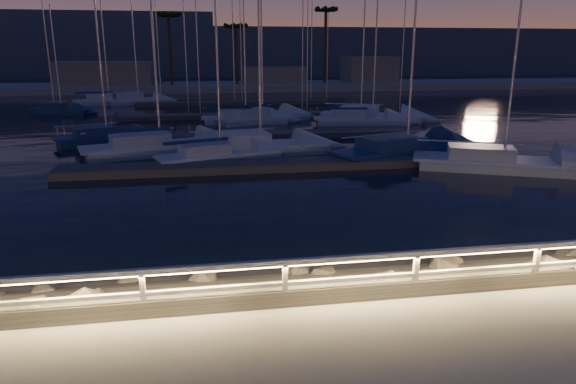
% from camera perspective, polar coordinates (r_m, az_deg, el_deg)
% --- Properties ---
extents(ground, '(400.00, 400.00, 0.00)m').
position_cam_1_polar(ground, '(11.99, 9.36, -11.49)').
color(ground, '#ADA79C').
rests_on(ground, ground).
extents(harbor_water, '(400.00, 440.00, 0.60)m').
position_cam_1_polar(harbor_water, '(41.95, -4.41, 6.63)').
color(harbor_water, black).
rests_on(harbor_water, ground).
extents(guard_rail, '(44.11, 0.12, 1.06)m').
position_cam_1_polar(guard_rail, '(11.64, 9.20, -8.12)').
color(guard_rail, silver).
rests_on(guard_rail, ground).
extents(riprap, '(39.64, 2.75, 1.33)m').
position_cam_1_polar(riprap, '(15.55, 24.80, -7.33)').
color(riprap, slate).
rests_on(riprap, ground).
extents(floating_docks, '(22.00, 36.00, 0.40)m').
position_cam_1_polar(floating_docks, '(43.13, -4.59, 7.63)').
color(floating_docks, '#635C52').
rests_on(floating_docks, ground).
extents(far_shore, '(160.00, 14.00, 5.20)m').
position_cam_1_polar(far_shore, '(84.37, -7.20, 11.80)').
color(far_shore, '#ADA79C').
rests_on(far_shore, ground).
extents(palm_left, '(3.00, 3.00, 11.20)m').
position_cam_1_polar(palm_left, '(82.35, -13.15, 18.31)').
color(palm_left, brown).
rests_on(palm_left, ground).
extents(palm_center, '(3.00, 3.00, 9.70)m').
position_cam_1_polar(palm_center, '(83.35, -5.84, 17.64)').
color(palm_center, brown).
rests_on(palm_center, ground).
extents(palm_right, '(3.00, 3.00, 12.20)m').
position_cam_1_polar(palm_right, '(84.59, 4.23, 19.17)').
color(palm_right, brown).
rests_on(palm_right, ground).
extents(distant_hills, '(230.00, 37.50, 18.00)m').
position_cam_1_polar(distant_hills, '(144.97, -17.34, 14.45)').
color(distant_hills, '#3E4B5F').
rests_on(distant_hills, ground).
extents(sailboat_b, '(7.36, 4.25, 12.12)m').
position_cam_1_polar(sailboat_b, '(28.89, -7.87, 4.13)').
color(sailboat_b, silver).
rests_on(sailboat_b, ground).
extents(sailboat_c, '(9.52, 5.16, 15.57)m').
position_cam_1_polar(sailboat_c, '(32.06, -14.44, 4.99)').
color(sailboat_c, silver).
rests_on(sailboat_c, ground).
extents(sailboat_d, '(9.30, 6.02, 15.37)m').
position_cam_1_polar(sailboat_d, '(28.97, 22.32, 3.20)').
color(sailboat_d, silver).
rests_on(sailboat_d, ground).
extents(sailboat_e, '(6.86, 4.26, 11.42)m').
position_cam_1_polar(sailboat_e, '(36.83, -19.73, 5.80)').
color(sailboat_e, navy).
rests_on(sailboat_e, ground).
extents(sailboat_f, '(8.90, 3.77, 14.71)m').
position_cam_1_polar(sailboat_f, '(30.94, -3.50, 5.10)').
color(sailboat_f, silver).
rests_on(sailboat_f, ground).
extents(sailboat_g, '(8.23, 3.61, 13.51)m').
position_cam_1_polar(sailboat_g, '(44.36, 7.79, 8.04)').
color(sailboat_g, silver).
rests_on(sailboat_g, ground).
extents(sailboat_h, '(10.02, 5.87, 16.39)m').
position_cam_1_polar(sailboat_h, '(30.74, 12.71, 4.66)').
color(sailboat_h, navy).
rests_on(sailboat_h, ground).
extents(sailboat_i, '(6.27, 3.58, 10.38)m').
position_cam_1_polar(sailboat_i, '(56.25, -24.01, 8.37)').
color(sailboat_i, navy).
rests_on(sailboat_i, ground).
extents(sailboat_j, '(7.64, 2.67, 12.82)m').
position_cam_1_polar(sailboat_j, '(44.68, -4.97, 8.19)').
color(sailboat_j, silver).
rests_on(sailboat_j, ground).
extents(sailboat_k, '(9.18, 6.01, 15.24)m').
position_cam_1_polar(sailboat_k, '(45.10, -3.11, 8.33)').
color(sailboat_k, silver).
rests_on(sailboat_k, ground).
extents(sailboat_l, '(9.45, 6.11, 15.61)m').
position_cam_1_polar(sailboat_l, '(46.93, 9.07, 8.42)').
color(sailboat_l, silver).
rests_on(sailboat_l, ground).
extents(sailboat_m, '(7.72, 4.99, 12.91)m').
position_cam_1_polar(sailboat_m, '(63.69, -16.45, 9.79)').
color(sailboat_m, silver).
rests_on(sailboat_m, ground).
extents(sailboat_n, '(8.19, 3.68, 13.49)m').
position_cam_1_polar(sailboat_n, '(63.93, -19.44, 9.55)').
color(sailboat_n, silver).
rests_on(sailboat_n, ground).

